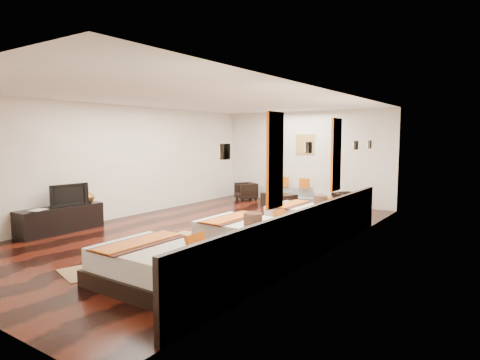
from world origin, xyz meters
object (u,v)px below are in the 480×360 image
Objects in this scene: bed_near at (170,268)px; book at (32,210)px; bed_far at (312,217)px; figurine at (87,196)px; nightstand_a at (253,257)px; table_plant at (279,189)px; armchair_right at (347,202)px; bed_mid at (257,236)px; coffee_table at (279,200)px; armchair_left at (246,191)px; tv at (68,195)px; nightstand_b at (320,228)px; sofa at (294,195)px; tv_console at (60,220)px.

book is (-4.20, 0.45, 0.29)m from bed_near.
bed_far is 6.12× the size of figurine.
bed_near is at bearing -130.45° from nightstand_a.
table_plant is (-2.62, 5.48, 0.20)m from nightstand_a.
armchair_right is (-0.78, 5.87, -0.07)m from nightstand_a.
bed_mid is 4.63m from coffee_table.
nightstand_a is 6.13m from coffee_table.
book is at bearing 173.90° from bed_near.
book is 0.54× the size of armchair_right.
coffee_table is at bearing 106.63° from bed_near.
figurine is at bearing 171.72° from armchair_right.
bed_near reaches higher than bed_far.
figurine is 5.40m from armchair_left.
bed_far is 2.28× the size of tv.
nightstand_a is at bearing -9.59° from figurine.
coffee_table is at bearing 131.31° from table_plant.
book is 7.56m from armchair_right.
armchair_left is (-3.48, 7.05, 0.00)m from bed_near.
tv reaches higher than book.
nightstand_b is (0.75, -1.29, 0.08)m from bed_far.
book is at bearing -136.12° from bed_far.
nightstand_b reaches higher than bed_mid.
sofa is 2.70× the size of armchair_left.
book is at bearing -157.49° from bed_mid.
bed_far is 1.97× the size of nightstand_a.
nightstand_a is at bearing -64.42° from table_plant.
bed_near is at bearing -29.46° from armchair_left.
armchair_right is (-0.03, 6.75, -0.01)m from bed_near.
bed_mid is 4.55m from book.
bed_mid is 2.30m from bed_far.
bed_far is (-0.00, 2.29, -0.02)m from bed_mid.
figurine is (-4.95, 0.84, 0.37)m from nightstand_a.
armchair_left is 3.47m from armchair_right.
tv_console is 2.92× the size of armchair_left.
bed_mid is 1.10× the size of bed_far.
bed_near is at bearing -89.99° from bed_mid.
armchair_right is (4.12, 5.55, -0.52)m from tv.
nightstand_a is 6.08m from table_plant.
bed_near is 1.12× the size of bed_far.
tv_console is 0.66m from book.
tv is at bearing -84.45° from figurine.
armchair_left is 2.18× the size of table_plant.
nightstand_b is at bearing -50.36° from table_plant.
bed_far is 2.71m from coffee_table.
nightstand_b reaches higher than table_plant.
sofa is at bearing 123.82° from bed_far.
table_plant is (-1.87, 1.88, 0.29)m from bed_far.
bed_mid is at bearing 22.51° from book.
book is at bearing -61.94° from armchair_left.
nightstand_b is 0.94× the size of coffee_table.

